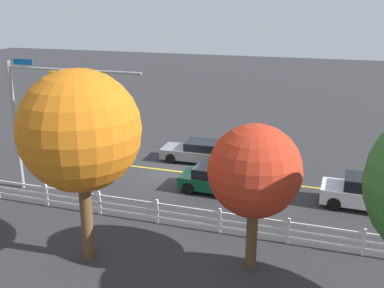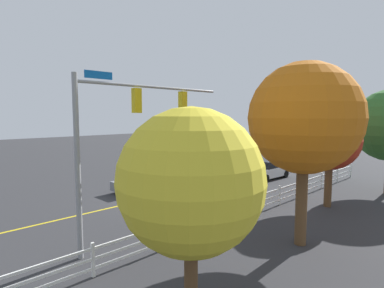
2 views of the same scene
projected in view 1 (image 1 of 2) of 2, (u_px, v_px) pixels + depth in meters
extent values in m
plane|color=#2D2D30|center=(174.00, 171.00, 26.27)|extent=(120.00, 120.00, 0.00)
cube|color=gold|center=(241.00, 179.00, 25.09)|extent=(28.00, 0.16, 0.01)
cylinder|color=gray|center=(16.00, 127.00, 22.94)|extent=(0.20, 0.20, 6.74)
cylinder|color=gray|center=(72.00, 70.00, 20.96)|extent=(7.15, 0.12, 0.12)
cube|color=#0C59B2|center=(23.00, 62.00, 21.65)|extent=(1.10, 0.03, 0.28)
cube|color=gold|center=(54.00, 82.00, 21.44)|extent=(0.32, 0.28, 1.00)
sphere|color=red|center=(55.00, 74.00, 21.48)|extent=(0.17, 0.17, 0.17)
sphere|color=orange|center=(56.00, 81.00, 21.58)|extent=(0.17, 0.17, 0.17)
sphere|color=#148C19|center=(56.00, 88.00, 21.67)|extent=(0.17, 0.17, 0.17)
cube|color=gold|center=(101.00, 84.00, 20.69)|extent=(0.32, 0.28, 1.00)
sphere|color=red|center=(102.00, 77.00, 20.73)|extent=(0.17, 0.17, 0.17)
sphere|color=orange|center=(102.00, 84.00, 20.83)|extent=(0.17, 0.17, 0.17)
sphere|color=#148C19|center=(103.00, 91.00, 20.92)|extent=(0.17, 0.17, 0.17)
cube|color=slate|center=(199.00, 153.00, 27.70)|extent=(4.71, 1.91, 0.60)
cube|color=black|center=(203.00, 145.00, 27.46)|extent=(2.10, 1.67, 0.50)
cylinder|color=black|center=(171.00, 158.00, 27.42)|extent=(0.65, 0.24, 0.64)
cylinder|color=black|center=(179.00, 150.00, 28.95)|extent=(0.65, 0.24, 0.64)
cylinder|color=black|center=(221.00, 163.00, 26.56)|extent=(0.65, 0.24, 0.64)
cylinder|color=black|center=(227.00, 155.00, 28.09)|extent=(0.65, 0.24, 0.64)
cube|color=#0C4C2D|center=(218.00, 182.00, 23.30)|extent=(3.99, 2.04, 0.62)
cube|color=black|center=(215.00, 171.00, 23.19)|extent=(2.08, 1.77, 0.51)
cylinder|color=black|center=(247.00, 183.00, 23.69)|extent=(0.65, 0.25, 0.64)
cylinder|color=black|center=(238.00, 196.00, 22.13)|extent=(0.65, 0.25, 0.64)
cylinder|color=black|center=(200.00, 176.00, 24.59)|extent=(0.65, 0.25, 0.64)
cylinder|color=black|center=(188.00, 188.00, 23.03)|extent=(0.65, 0.25, 0.64)
cube|color=silver|center=(366.00, 196.00, 21.46)|extent=(4.27, 1.95, 0.74)
cube|color=black|center=(363.00, 183.00, 21.33)|extent=(1.76, 1.70, 0.57)
cylinder|color=black|center=(336.00, 190.00, 22.77)|extent=(0.65, 0.24, 0.64)
cylinder|color=black|center=(334.00, 204.00, 21.24)|extent=(0.65, 0.24, 0.64)
cube|color=white|center=(364.00, 242.00, 17.33)|extent=(0.10, 0.10, 1.15)
cube|color=white|center=(288.00, 231.00, 18.18)|extent=(0.10, 0.10, 1.15)
cube|color=white|center=(220.00, 221.00, 19.04)|extent=(0.10, 0.10, 1.15)
cube|color=white|center=(157.00, 211.00, 19.89)|extent=(0.10, 0.10, 1.15)
cube|color=white|center=(99.00, 203.00, 20.75)|extent=(0.10, 0.10, 1.15)
cube|color=white|center=(46.00, 195.00, 21.60)|extent=(0.10, 0.10, 1.15)
cube|color=white|center=(188.00, 208.00, 19.35)|extent=(26.00, 0.06, 0.09)
cube|color=white|center=(188.00, 215.00, 19.46)|extent=(26.00, 0.06, 0.09)
cube|color=white|center=(188.00, 222.00, 19.55)|extent=(26.00, 0.06, 0.09)
cylinder|color=brown|center=(252.00, 235.00, 16.43)|extent=(0.41, 0.41, 2.57)
sphere|color=#B22D19|center=(255.00, 171.00, 15.66)|extent=(3.35, 3.35, 3.35)
cylinder|color=brown|center=(87.00, 217.00, 16.83)|extent=(0.46, 0.46, 3.48)
sphere|color=#C66614|center=(80.00, 131.00, 15.80)|extent=(4.41, 4.41, 4.41)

